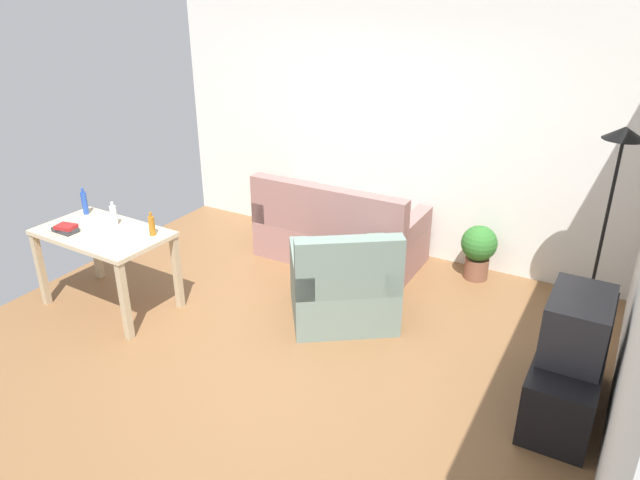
% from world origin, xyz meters
% --- Properties ---
extents(ground_plane, '(5.20, 4.40, 0.02)m').
position_xyz_m(ground_plane, '(0.00, 0.00, -0.01)').
color(ground_plane, brown).
extents(wall_rear, '(5.20, 0.10, 2.70)m').
position_xyz_m(wall_rear, '(0.00, 2.20, 1.35)').
color(wall_rear, silver).
rests_on(wall_rear, ground_plane).
extents(couch, '(1.74, 0.84, 0.92)m').
position_xyz_m(couch, '(-0.28, 1.59, 0.31)').
color(couch, '#996B66').
rests_on(couch, ground_plane).
extents(tv_stand, '(0.44, 1.10, 0.48)m').
position_xyz_m(tv_stand, '(2.25, 0.23, 0.24)').
color(tv_stand, black).
rests_on(tv_stand, ground_plane).
extents(tv, '(0.41, 0.60, 0.44)m').
position_xyz_m(tv, '(2.25, 0.23, 0.70)').
color(tv, '#2D2D33').
rests_on(tv, tv_stand).
extents(torchiere_lamp, '(0.32, 0.32, 1.81)m').
position_xyz_m(torchiere_lamp, '(2.25, 1.42, 1.41)').
color(torchiere_lamp, black).
rests_on(torchiere_lamp, ground_plane).
extents(desk, '(1.23, 0.75, 0.76)m').
position_xyz_m(desk, '(-1.69, -0.30, 0.65)').
color(desk, '#C6B28E').
rests_on(desk, ground_plane).
extents(potted_plant, '(0.36, 0.36, 0.57)m').
position_xyz_m(potted_plant, '(1.15, 1.90, 0.33)').
color(potted_plant, brown).
rests_on(potted_plant, ground_plane).
extents(armchair, '(1.22, 1.20, 0.92)m').
position_xyz_m(armchair, '(0.32, 0.54, 0.32)').
color(armchair, slate).
rests_on(armchair, ground_plane).
extents(bottle_blue, '(0.05, 0.05, 0.26)m').
position_xyz_m(bottle_blue, '(-2.14, -0.08, 0.87)').
color(bottle_blue, '#2347A3').
rests_on(bottle_blue, desk).
extents(bottle_clear, '(0.06, 0.06, 0.23)m').
position_xyz_m(bottle_clear, '(-1.69, -0.15, 0.86)').
color(bottle_clear, silver).
rests_on(bottle_clear, desk).
extents(bottle_amber, '(0.06, 0.06, 0.21)m').
position_xyz_m(bottle_amber, '(-1.23, -0.14, 0.85)').
color(bottle_amber, '#9E6019').
rests_on(bottle_amber, desk).
extents(book_stack, '(0.23, 0.15, 0.07)m').
position_xyz_m(book_stack, '(-1.95, -0.47, 0.79)').
color(book_stack, '#333338').
rests_on(book_stack, desk).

